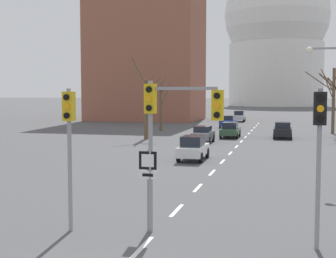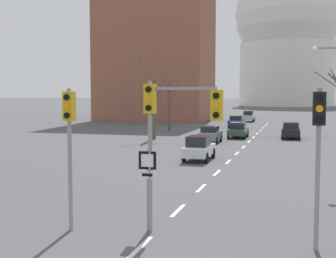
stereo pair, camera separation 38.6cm
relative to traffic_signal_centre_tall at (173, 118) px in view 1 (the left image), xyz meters
name	(u,v)px [view 1 (the left image)]	position (x,y,z in m)	size (l,w,h in m)	color
lane_stripe_0	(142,247)	(-0.57, -1.57, -3.79)	(0.16, 2.00, 0.01)	silver
lane_stripe_1	(177,210)	(-0.57, 2.93, -3.79)	(0.16, 2.00, 0.01)	silver
lane_stripe_2	(198,188)	(-0.57, 7.43, -3.79)	(0.16, 2.00, 0.01)	silver
lane_stripe_3	(212,172)	(-0.57, 11.93, -3.79)	(0.16, 2.00, 0.01)	silver
lane_stripe_4	(223,161)	(-0.57, 16.43, -3.79)	(0.16, 2.00, 0.01)	silver
lane_stripe_5	(230,153)	(-0.57, 20.93, -3.79)	(0.16, 2.00, 0.01)	silver
lane_stripe_6	(236,147)	(-0.57, 25.43, -3.79)	(0.16, 2.00, 0.01)	silver
lane_stripe_7	(241,141)	(-0.57, 29.93, -3.79)	(0.16, 2.00, 0.01)	silver
lane_stripe_8	(245,137)	(-0.57, 34.43, -3.79)	(0.16, 2.00, 0.01)	silver
lane_stripe_9	(249,133)	(-0.57, 38.93, -3.79)	(0.16, 2.00, 0.01)	silver
lane_stripe_10	(252,130)	(-0.57, 43.43, -3.79)	(0.16, 2.00, 0.01)	silver
lane_stripe_11	(254,128)	(-0.57, 47.93, -3.79)	(0.16, 2.00, 0.01)	silver
lane_stripe_12	(256,125)	(-0.57, 52.43, -3.79)	(0.16, 2.00, 0.01)	silver
lane_stripe_13	(258,123)	(-0.57, 56.93, -3.79)	(0.16, 2.00, 0.01)	silver
traffic_signal_centre_tall	(173,118)	(0.00, 0.00, 0.00)	(2.56, 0.34, 4.99)	gray
traffic_signal_near_left	(69,132)	(-3.38, -0.58, -0.48)	(0.36, 0.34, 4.74)	gray
traffic_signal_near_right	(319,137)	(4.46, -0.49, -0.49)	(0.36, 0.34, 4.73)	gray
route_sign_post	(148,176)	(-0.85, -0.03, -1.92)	(0.60, 0.08, 2.73)	gray
sedan_near_left	(228,122)	(-3.95, 46.86, -2.95)	(1.90, 3.88, 1.65)	navy
sedan_near_right	(283,130)	(3.19, 33.97, -2.96)	(1.82, 3.82, 1.66)	black
sedan_mid_centre	(193,148)	(-2.62, 16.62, -2.95)	(1.70, 4.10, 1.68)	silver
sedan_far_left	(230,130)	(-2.05, 33.42, -2.98)	(1.81, 4.28, 1.60)	#2D4C33
sedan_far_right	(203,134)	(-3.91, 27.82, -2.99)	(1.72, 3.98, 1.55)	slate
sedan_distant_centre	(239,116)	(-3.79, 60.54, -2.92)	(1.73, 4.00, 1.75)	#B7B7BC
bare_tree_left_near	(161,108)	(-11.20, 40.02, -1.00)	(1.36, 1.77, 5.72)	brown
bare_tree_right_near	(332,97)	(8.48, 40.71, 0.39)	(4.75, 5.11, 8.55)	brown
bare_tree_left_far	(146,105)	(-9.98, 29.87, -0.41)	(3.28, 2.70, 8.11)	brown
capitol_dome	(276,34)	(-0.57, 159.58, 21.75)	(37.13, 37.13, 52.44)	silver
apartment_block_left	(147,48)	(-19.73, 62.37, 8.43)	(18.00, 14.00, 24.44)	#935642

